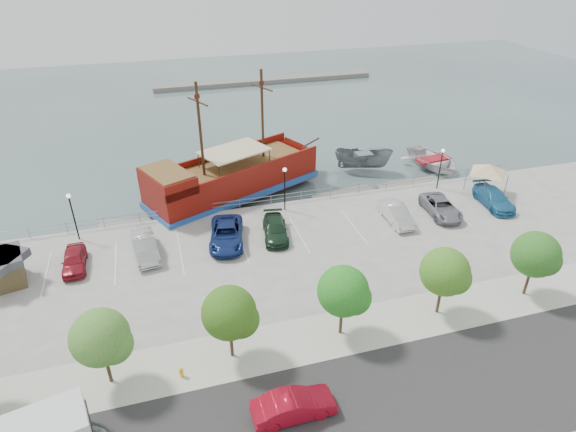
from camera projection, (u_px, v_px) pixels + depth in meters
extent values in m
plane|color=#415251|center=(306.00, 257.00, 39.91)|extent=(160.00, 160.00, 0.00)
cube|color=#2C2A2A|center=(398.00, 404.00, 26.11)|extent=(100.00, 8.00, 0.04)
cube|color=beige|center=(355.00, 329.00, 31.09)|extent=(100.00, 4.00, 0.05)
cylinder|color=gray|center=(281.00, 195.00, 45.42)|extent=(50.00, 0.06, 0.06)
cylinder|color=gray|center=(281.00, 198.00, 45.62)|extent=(50.00, 0.06, 0.06)
cube|color=slate|center=(265.00, 81.00, 87.85)|extent=(40.00, 3.00, 0.80)
cube|color=maroon|center=(234.00, 180.00, 47.95)|extent=(18.05, 12.05, 2.82)
cube|color=#204EA1|center=(234.00, 188.00, 48.42)|extent=(18.48, 12.48, 0.65)
cone|color=maroon|center=(305.00, 156.00, 53.30)|extent=(5.30, 6.17, 5.21)
cube|color=maroon|center=(167.00, 180.00, 42.92)|extent=(5.19, 6.28, 1.52)
cube|color=brown|center=(166.00, 172.00, 42.51)|extent=(4.81, 5.79, 0.13)
cube|color=brown|center=(238.00, 165.00, 47.52)|extent=(14.82, 10.12, 0.16)
cube|color=maroon|center=(218.00, 155.00, 48.78)|extent=(15.93, 7.29, 0.76)
cube|color=maroon|center=(249.00, 172.00, 45.34)|extent=(15.93, 7.29, 0.76)
cylinder|color=#382111|center=(262.00, 115.00, 47.15)|extent=(0.34, 0.34, 8.89)
cylinder|color=#382111|center=(200.00, 131.00, 43.20)|extent=(0.34, 0.34, 8.89)
cylinder|color=#382111|center=(262.00, 88.00, 45.79)|extent=(1.47, 3.03, 0.15)
cylinder|color=#382111|center=(197.00, 102.00, 41.84)|extent=(1.47, 3.03, 0.15)
cube|color=beige|center=(234.00, 151.00, 46.55)|extent=(7.43, 6.33, 0.13)
cylinder|color=#382111|center=(310.00, 143.00, 53.08)|extent=(2.54, 1.26, 0.64)
imported|color=slate|center=(363.00, 161.00, 53.98)|extent=(6.84, 4.82, 2.48)
imported|color=silver|center=(433.00, 162.00, 55.04)|extent=(6.31, 8.12, 1.54)
cube|color=gray|center=(134.00, 224.00, 44.18)|extent=(6.38, 2.57, 0.35)
cube|color=slate|center=(344.00, 195.00, 49.17)|extent=(6.81, 2.84, 0.38)
cube|color=gray|center=(410.00, 186.00, 50.98)|extent=(7.22, 2.32, 0.41)
cube|color=brown|center=(3.00, 273.00, 34.76)|extent=(3.20, 3.20, 1.94)
cylinder|color=slate|center=(466.00, 179.00, 47.94)|extent=(0.08, 0.08, 2.24)
cylinder|color=slate|center=(487.00, 175.00, 48.71)|extent=(0.08, 0.08, 2.24)
cylinder|color=slate|center=(483.00, 191.00, 45.78)|extent=(0.08, 0.08, 2.24)
cylinder|color=slate|center=(506.00, 186.00, 46.56)|extent=(0.08, 0.08, 2.24)
pyramid|color=silver|center=(490.00, 164.00, 46.26)|extent=(4.53, 4.53, 0.92)
imported|color=#A90C1F|center=(294.00, 406.00, 25.17)|extent=(4.51, 1.64, 1.48)
cylinder|color=gold|center=(182.00, 373.00, 27.62)|extent=(0.22, 0.22, 0.56)
sphere|color=gold|center=(181.00, 370.00, 27.47)|extent=(0.24, 0.24, 0.24)
cylinder|color=black|center=(74.00, 219.00, 39.47)|extent=(0.12, 0.12, 4.00)
sphere|color=#FFF2CC|center=(68.00, 196.00, 38.42)|extent=(0.36, 0.36, 0.36)
cylinder|color=black|center=(285.00, 191.00, 43.82)|extent=(0.12, 0.12, 4.00)
sphere|color=#FFF2CC|center=(285.00, 170.00, 42.77)|extent=(0.36, 0.36, 0.36)
cylinder|color=black|center=(440.00, 170.00, 47.68)|extent=(0.12, 0.12, 4.00)
sphere|color=#FFF2CC|center=(443.00, 151.00, 46.63)|extent=(0.36, 0.36, 0.36)
cylinder|color=#473321|center=(108.00, 368.00, 26.93)|extent=(0.20, 0.20, 2.20)
sphere|color=#43722A|center=(100.00, 337.00, 25.78)|extent=(3.20, 3.20, 3.20)
sphere|color=#43722A|center=(113.00, 344.00, 25.87)|extent=(2.20, 2.20, 2.20)
cylinder|color=#473321|center=(231.00, 342.00, 28.62)|extent=(0.20, 0.20, 2.20)
sphere|color=#305A17|center=(229.00, 313.00, 27.47)|extent=(3.20, 3.20, 3.20)
sphere|color=#305A17|center=(241.00, 319.00, 27.56)|extent=(2.20, 2.20, 2.20)
cylinder|color=#473321|center=(341.00, 320.00, 30.31)|extent=(0.20, 0.20, 2.20)
sphere|color=#23701D|center=(343.00, 291.00, 29.16)|extent=(3.20, 3.20, 3.20)
sphere|color=#23701D|center=(354.00, 297.00, 29.25)|extent=(2.20, 2.20, 2.20)
cylinder|color=#473321|center=(439.00, 300.00, 32.00)|extent=(0.20, 0.20, 2.20)
sphere|color=#3C6F1D|center=(445.00, 272.00, 30.85)|extent=(3.20, 3.20, 3.20)
sphere|color=#3C6F1D|center=(454.00, 278.00, 30.94)|extent=(2.20, 2.20, 2.20)
cylinder|color=#473321|center=(527.00, 281.00, 33.69)|extent=(0.20, 0.20, 2.20)
sphere|color=#29601E|center=(536.00, 254.00, 32.54)|extent=(3.20, 3.20, 3.20)
sphere|color=#29601E|center=(545.00, 260.00, 32.63)|extent=(2.20, 2.20, 2.20)
imported|color=maroon|center=(74.00, 260.00, 36.62)|extent=(1.76, 4.20, 1.42)
imported|color=#ABABAB|center=(145.00, 246.00, 38.03)|extent=(2.34, 5.15, 1.64)
imported|color=navy|center=(227.00, 234.00, 39.62)|extent=(3.73, 6.19, 1.61)
imported|color=#1A3420|center=(275.00, 229.00, 40.49)|extent=(2.75, 5.10, 1.40)
imported|color=silver|center=(396.00, 214.00, 42.62)|extent=(1.77, 4.77, 1.56)
imported|color=gray|center=(441.00, 207.00, 43.79)|extent=(2.92, 5.43, 1.45)
imported|color=teal|center=(494.00, 198.00, 45.19)|extent=(2.74, 5.51, 1.54)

